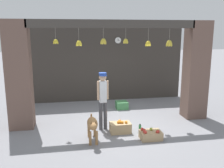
% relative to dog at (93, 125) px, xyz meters
% --- Properties ---
extents(ground_plane, '(60.00, 60.00, 0.00)m').
position_rel_dog_xyz_m(ground_plane, '(0.79, 1.09, -0.47)').
color(ground_plane, gray).
extents(shop_back_wall, '(6.92, 0.12, 3.23)m').
position_rel_dog_xyz_m(shop_back_wall, '(0.79, 4.05, 1.14)').
color(shop_back_wall, '#38332D').
rests_on(shop_back_wall, ground_plane).
extents(shop_pillar_left, '(0.70, 0.60, 3.23)m').
position_rel_dog_xyz_m(shop_pillar_left, '(-2.02, 1.39, 1.14)').
color(shop_pillar_left, brown).
rests_on(shop_pillar_left, ground_plane).
extents(shop_pillar_right, '(0.70, 0.60, 3.23)m').
position_rel_dog_xyz_m(shop_pillar_right, '(3.60, 1.39, 1.14)').
color(shop_pillar_right, brown).
rests_on(shop_pillar_right, ground_plane).
extents(storefront_awning, '(5.02, 0.27, 0.81)m').
position_rel_dog_xyz_m(storefront_awning, '(0.82, 1.21, 2.59)').
color(storefront_awning, '#3D3833').
extents(dog, '(0.29, 1.00, 0.70)m').
position_rel_dog_xyz_m(dog, '(0.00, 0.00, 0.00)').
color(dog, '#9E7042').
rests_on(dog, ground_plane).
extents(shopkeeper, '(0.34, 0.29, 1.72)m').
position_rel_dog_xyz_m(shopkeeper, '(0.39, 0.80, 0.56)').
color(shopkeeper, '#424247').
rests_on(shopkeeper, ground_plane).
extents(fruit_crate_oranges, '(0.60, 0.38, 0.37)m').
position_rel_dog_xyz_m(fruit_crate_oranges, '(0.85, 0.47, -0.32)').
color(fruit_crate_oranges, tan).
rests_on(fruit_crate_oranges, ground_plane).
extents(fruit_crate_apples, '(0.58, 0.41, 0.30)m').
position_rel_dog_xyz_m(fruit_crate_apples, '(1.57, -0.13, -0.35)').
color(fruit_crate_apples, tan).
rests_on(fruit_crate_apples, ground_plane).
extents(produce_box_green, '(0.43, 0.44, 0.28)m').
position_rel_dog_xyz_m(produce_box_green, '(1.38, 2.70, -0.33)').
color(produce_box_green, '#42844C').
rests_on(produce_box_green, ground_plane).
extents(water_bottle, '(0.07, 0.07, 0.28)m').
position_rel_dog_xyz_m(water_bottle, '(1.40, 0.30, -0.34)').
color(water_bottle, '#38934C').
rests_on(water_bottle, ground_plane).
extents(wall_clock, '(0.27, 0.03, 0.27)m').
position_rel_dog_xyz_m(wall_clock, '(1.47, 3.98, 2.06)').
color(wall_clock, black).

